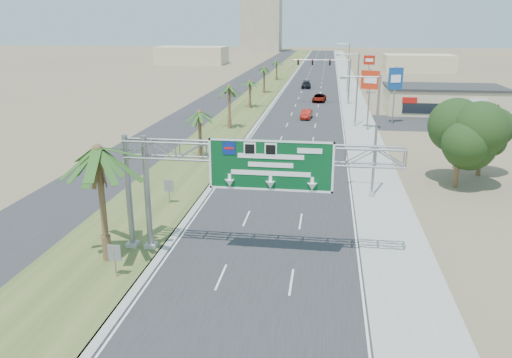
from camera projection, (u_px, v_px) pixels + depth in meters
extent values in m
cube|color=#28282B|center=(314.00, 81.00, 125.36)|extent=(12.00, 300.00, 0.02)
cube|color=#9E9B93|center=(348.00, 81.00, 124.19)|extent=(4.00, 300.00, 0.10)
cube|color=#404F23|center=(275.00, 80.00, 126.70)|extent=(7.00, 300.00, 0.12)
cube|color=#28282B|center=(247.00, 80.00, 127.66)|extent=(8.00, 300.00, 0.02)
cylinder|color=gray|center=(147.00, 194.00, 30.73)|extent=(0.36, 0.36, 7.40)
cylinder|color=gray|center=(129.00, 193.00, 30.90)|extent=(0.36, 0.36, 7.40)
cube|color=#9E9B93|center=(151.00, 246.00, 31.78)|extent=(0.70, 0.70, 0.40)
cube|color=#9E9B93|center=(133.00, 245.00, 31.94)|extent=(0.70, 0.70, 0.40)
cube|color=#07451E|center=(271.00, 165.00, 28.55)|extent=(7.20, 0.12, 3.00)
cube|color=navy|center=(229.00, 148.00, 28.52)|extent=(0.75, 0.03, 0.75)
cone|color=white|center=(270.00, 185.00, 28.82)|extent=(0.56, 0.56, 0.45)
cylinder|color=brown|center=(103.00, 207.00, 29.18)|extent=(0.36, 0.36, 7.00)
cylinder|color=brown|center=(107.00, 248.00, 29.97)|extent=(0.54, 0.54, 1.68)
cylinder|color=brown|center=(200.00, 136.00, 52.19)|extent=(0.36, 0.36, 5.00)
cylinder|color=brown|center=(201.00, 154.00, 52.76)|extent=(0.54, 0.54, 1.20)
cylinder|color=brown|center=(229.00, 108.00, 67.19)|extent=(0.36, 0.36, 5.80)
cylinder|color=brown|center=(230.00, 124.00, 67.85)|extent=(0.54, 0.54, 1.39)
cylinder|color=brown|center=(250.00, 95.00, 84.40)|extent=(0.36, 0.36, 4.50)
cylinder|color=brown|center=(250.00, 105.00, 84.91)|extent=(0.54, 0.54, 1.08)
cylinder|color=brown|center=(264.00, 81.00, 102.25)|extent=(0.36, 0.36, 5.20)
cylinder|color=brown|center=(264.00, 90.00, 102.84)|extent=(0.54, 0.54, 1.25)
cylinder|color=brown|center=(277.00, 71.00, 125.93)|extent=(0.36, 0.36, 4.80)
cylinder|color=brown|center=(276.00, 78.00, 126.48)|extent=(0.54, 0.54, 1.15)
cylinder|color=gray|center=(376.00, 139.00, 39.70)|extent=(0.20, 0.20, 10.00)
cylinder|color=gray|center=(362.00, 77.00, 38.44)|extent=(2.80, 0.12, 0.12)
cube|color=slate|center=(343.00, 78.00, 38.66)|extent=(0.50, 0.22, 0.18)
cylinder|color=#9E9B93|center=(372.00, 195.00, 41.11)|extent=(0.44, 0.44, 0.50)
cylinder|color=gray|center=(357.00, 91.00, 68.05)|extent=(0.20, 0.20, 10.00)
cylinder|color=gray|center=(349.00, 54.00, 66.79)|extent=(2.80, 0.12, 0.12)
cube|color=slate|center=(338.00, 55.00, 67.01)|extent=(0.50, 0.22, 0.18)
cylinder|color=#9E9B93|center=(355.00, 125.00, 69.46)|extent=(0.44, 0.44, 0.50)
cylinder|color=gray|center=(348.00, 68.00, 102.07)|extent=(0.20, 0.20, 10.00)
cylinder|color=gray|center=(343.00, 44.00, 100.81)|extent=(2.80, 0.12, 0.12)
cube|color=slate|center=(336.00, 44.00, 101.03)|extent=(0.50, 0.22, 0.18)
cylinder|color=#9E9B93|center=(347.00, 92.00, 103.48)|extent=(0.44, 0.44, 0.50)
cylinder|color=gray|center=(349.00, 82.00, 87.28)|extent=(0.28, 0.28, 8.00)
cylinder|color=gray|center=(321.00, 60.00, 86.86)|extent=(10.00, 0.18, 0.18)
cube|color=black|center=(330.00, 63.00, 86.59)|extent=(0.32, 0.18, 0.95)
cube|color=black|center=(313.00, 62.00, 86.99)|extent=(0.32, 0.18, 0.95)
cube|color=black|center=(298.00, 62.00, 87.33)|extent=(0.32, 0.18, 0.95)
sphere|color=red|center=(330.00, 61.00, 86.38)|extent=(0.22, 0.22, 0.22)
imported|color=black|center=(350.00, 65.00, 86.39)|extent=(0.16, 0.16, 0.60)
cylinder|color=#9E9B93|center=(348.00, 103.00, 88.39)|extent=(0.56, 0.56, 0.60)
cube|color=#C7B886|center=(443.00, 100.00, 80.20)|extent=(18.00, 10.00, 4.00)
cylinder|color=brown|center=(457.00, 166.00, 43.37)|extent=(0.44, 0.44, 3.90)
sphere|color=black|center=(461.00, 136.00, 42.59)|extent=(4.50, 4.50, 4.50)
cylinder|color=brown|center=(480.00, 159.00, 46.83)|extent=(0.44, 0.44, 3.30)
sphere|color=black|center=(483.00, 136.00, 46.18)|extent=(3.50, 3.50, 3.50)
cylinder|color=gray|center=(115.00, 264.00, 27.87)|extent=(0.08, 0.08, 1.80)
cube|color=slate|center=(114.00, 253.00, 27.66)|extent=(0.75, 0.06, 0.95)
cylinder|color=gray|center=(169.00, 194.00, 39.30)|extent=(0.08, 0.08, 1.80)
cube|color=slate|center=(169.00, 186.00, 39.10)|extent=(0.75, 0.06, 0.95)
cube|color=tan|center=(261.00, 16.00, 256.79)|extent=(20.00, 16.00, 35.00)
cube|color=#C7B886|center=(192.00, 55.00, 177.81)|extent=(24.00, 14.00, 6.00)
cube|color=#C7B886|center=(418.00, 63.00, 148.90)|extent=(20.00, 12.00, 5.00)
imported|color=black|center=(264.00, 167.00, 47.23)|extent=(1.99, 4.72, 1.59)
imported|color=maroon|center=(306.00, 114.00, 75.35)|extent=(1.78, 4.24, 1.36)
imported|color=gray|center=(319.00, 98.00, 91.80)|extent=(2.61, 5.08, 1.37)
imported|color=black|center=(306.00, 85.00, 111.19)|extent=(2.10, 5.06, 1.46)
cylinder|color=gray|center=(369.00, 100.00, 66.11)|extent=(0.20, 0.20, 8.12)
cube|color=red|center=(370.00, 80.00, 65.32)|extent=(2.36, 1.09, 2.40)
cube|color=white|center=(370.00, 80.00, 65.15)|extent=(1.60, 0.60, 0.84)
cylinder|color=gray|center=(394.00, 96.00, 70.31)|extent=(0.20, 0.20, 8.14)
cube|color=navy|center=(396.00, 79.00, 69.61)|extent=(2.02, 0.73, 3.00)
cube|color=white|center=(396.00, 79.00, 69.44)|extent=(1.37, 0.35, 1.05)
cylinder|color=gray|center=(368.00, 74.00, 100.78)|extent=(0.20, 0.20, 7.90)
cube|color=#A81C0D|center=(369.00, 60.00, 99.93)|extent=(2.19, 0.94, 1.80)
cube|color=white|center=(369.00, 60.00, 99.76)|extent=(1.48, 0.49, 0.63)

